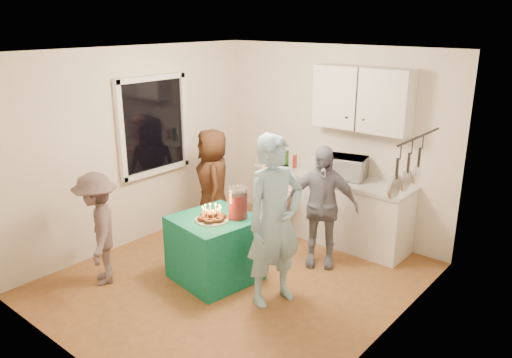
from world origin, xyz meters
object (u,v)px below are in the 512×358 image
Objects in this scene: microwave at (345,167)px; man_birthday at (275,221)px; counter at (330,208)px; woman_back_left at (213,183)px; punch_jar at (238,204)px; child_near_left at (98,229)px; woman_back_right at (321,206)px; party_table at (215,248)px; woman_back_center at (274,193)px.

man_birthday is at bearing -96.79° from microwave.
counter is 1.45× the size of woman_back_left.
child_near_left reaches higher than punch_jar.
counter is 0.88m from woman_back_right.
punch_jar is 1.06m from woman_back_right.
party_table is 1.28m from woman_back_center.
counter is 1.74m from punch_jar.
party_table is at bearing -6.81° from woman_back_left.
punch_jar is 1.11m from woman_back_center.
child_near_left is (-0.95, -0.90, 0.28)m from party_table.
man_birthday is at bearing 12.46° from woman_back_left.
child_near_left is (-1.15, -1.08, -0.27)m from punch_jar.
woman_back_right is at bearing 59.57° from punch_jar.
microwave reaches higher than party_table.
punch_jar is 0.24× the size of woman_back_center.
woman_back_left is 1.00× the size of woman_back_right.
woman_back_left is 1.15× the size of child_near_left.
woman_back_center is 0.84m from woman_back_right.
counter is at bearing 97.43° from child_near_left.
woman_back_right reaches higher than microwave.
punch_jar is (0.20, 0.18, 0.55)m from party_table.
microwave is at bearing 94.17° from child_near_left.
woman_back_right reaches higher than party_table.
counter is at bearing 77.23° from party_table.
party_table is at bearing 112.21° from man_birthday.
woman_back_center reaches higher than microwave.
microwave is 1.81m from woman_back_left.
party_table is 0.65× the size of child_near_left.
woman_back_center is 2.30m from child_near_left.
microwave is 2.05m from party_table.
man_birthday reaches higher than counter.
child_near_left is at bearing -54.00° from woman_back_left.
woman_back_left is (-1.71, 0.82, -0.16)m from man_birthday.
woman_back_left reaches higher than counter.
child_near_left is at bearing -98.91° from woman_back_center.
punch_jar is 1.60m from child_near_left.
woman_back_left is 1.07× the size of woman_back_center.
party_table is 0.61m from punch_jar.
punch_jar is (-0.41, -1.65, -0.13)m from microwave.
woman_back_left is 1.63m from woman_back_right.
child_near_left is at bearing -116.50° from counter.
man_birthday reaches higher than woman_back_center.
punch_jar is at bearing 96.80° from man_birthday.
microwave is 0.29× the size of man_birthday.
punch_jar reaches higher than party_table.
party_table is 2.50× the size of punch_jar.
counter is 1.19× the size of man_birthday.
microwave is 0.40× the size of child_near_left.
child_near_left is at bearing -136.52° from party_table.
woman_back_right is (0.32, -0.75, 0.33)m from counter.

